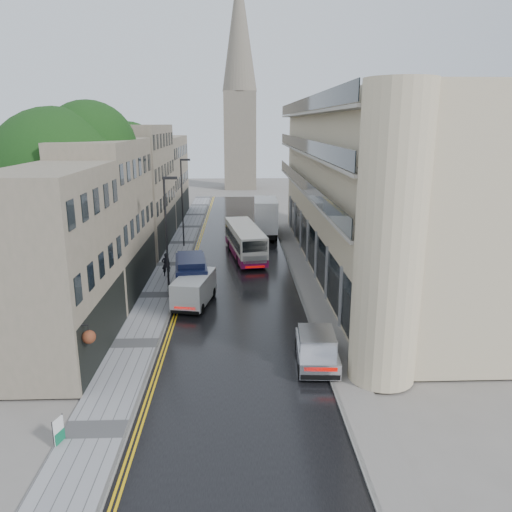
{
  "coord_description": "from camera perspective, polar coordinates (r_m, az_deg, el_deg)",
  "views": [
    {
      "loc": [
        0.07,
        -15.55,
        12.25
      ],
      "look_at": [
        1.26,
        18.0,
        3.3
      ],
      "focal_mm": 35.0,
      "sensor_mm": 36.0,
      "label": 1
    }
  ],
  "objects": [
    {
      "name": "tree_far",
      "position": [
        50.43,
        -16.25,
        7.48
      ],
      "size": [
        9.24,
        9.24,
        12.46
      ],
      "primitive_type": null,
      "color": "black",
      "rests_on": "ground"
    },
    {
      "name": "cream_bus",
      "position": [
        44.17,
        -2.06,
        0.77
      ],
      "size": [
        3.94,
        10.75,
        2.87
      ],
      "primitive_type": null,
      "rotation": [
        0.0,
        0.0,
        0.15
      ],
      "color": "white",
      "rests_on": "road"
    },
    {
      "name": "silver_hatchback",
      "position": [
        25.23,
        5.13,
        -11.92
      ],
      "size": [
        2.3,
        4.72,
        1.72
      ],
      "primitive_type": null,
      "rotation": [
        0.0,
        0.0,
        -0.06
      ],
      "color": "silver",
      "rests_on": "road"
    },
    {
      "name": "lamp_post_near",
      "position": [
        35.49,
        -10.19,
        1.94
      ],
      "size": [
        0.97,
        0.23,
        8.6
      ],
      "primitive_type": null,
      "rotation": [
        0.0,
        0.0,
        0.02
      ],
      "color": "black",
      "rests_on": "left_sidewalk"
    },
    {
      "name": "navy_van",
      "position": [
        35.66,
        -8.99,
        -2.91
      ],
      "size": [
        2.86,
        5.79,
        2.84
      ],
      "primitive_type": null,
      "rotation": [
        0.0,
        0.0,
        0.12
      ],
      "color": "#0E1434",
      "rests_on": "road"
    },
    {
      "name": "lamp_post_far",
      "position": [
        50.72,
        -8.42,
        5.96
      ],
      "size": [
        0.99,
        0.27,
        8.73
      ],
      "primitive_type": null,
      "rotation": [
        0.0,
        0.0,
        0.06
      ],
      "color": "black",
      "rests_on": "left_sidewalk"
    },
    {
      "name": "road",
      "position": [
        44.76,
        -2.05,
        -0.95
      ],
      "size": [
        9.0,
        85.0,
        0.02
      ],
      "primitive_type": "cube",
      "color": "black",
      "rests_on": "ground"
    },
    {
      "name": "white_van",
      "position": [
        33.63,
        -9.39,
        -4.65
      ],
      "size": [
        2.89,
        5.06,
        2.16
      ],
      "primitive_type": null,
      "rotation": [
        0.0,
        0.0,
        -0.19
      ],
      "color": "silver",
      "rests_on": "road"
    },
    {
      "name": "pedestrian",
      "position": [
        41.41,
        -10.25,
        -0.96
      ],
      "size": [
        0.81,
        0.64,
        1.93
      ],
      "primitive_type": "imported",
      "rotation": [
        0.0,
        0.0,
        3.42
      ],
      "color": "black",
      "rests_on": "left_sidewalk"
    },
    {
      "name": "white_lorry",
      "position": [
        53.73,
        -0.04,
        4.09
      ],
      "size": [
        2.6,
        8.15,
        4.25
      ],
      "primitive_type": null,
      "rotation": [
        0.0,
        0.0,
        -0.02
      ],
      "color": "white",
      "rests_on": "road"
    },
    {
      "name": "church_spire",
      "position": [
        97.86,
        -1.89,
        19.47
      ],
      "size": [
        6.4,
        6.4,
        40.0
      ],
      "primitive_type": null,
      "color": "#736A5B",
      "rests_on": "ground"
    },
    {
      "name": "old_shop_row",
      "position": [
        46.95,
        -13.82,
        6.85
      ],
      "size": [
        4.5,
        56.0,
        12.0
      ],
      "primitive_type": null,
      "color": "gray",
      "rests_on": "ground"
    },
    {
      "name": "right_sidewalk",
      "position": [
        45.06,
        4.83,
        -0.82
      ],
      "size": [
        1.8,
        85.0,
        0.12
      ],
      "primitive_type": "cube",
      "color": "slate",
      "rests_on": "ground"
    },
    {
      "name": "modern_block",
      "position": [
        43.11,
        11.81,
        7.62
      ],
      "size": [
        8.0,
        40.0,
        14.0
      ],
      "primitive_type": null,
      "color": "#C5B392",
      "rests_on": "ground"
    },
    {
      "name": "ground",
      "position": [
        19.8,
        -1.96,
        -23.32
      ],
      "size": [
        200.0,
        200.0,
        0.0
      ],
      "primitive_type": "plane",
      "color": "slate",
      "rests_on": "ground"
    },
    {
      "name": "left_sidewalk",
      "position": [
        45.13,
        -9.5,
        -0.95
      ],
      "size": [
        2.7,
        85.0,
        0.12
      ],
      "primitive_type": "cube",
      "color": "gray",
      "rests_on": "ground"
    },
    {
      "name": "estate_sign",
      "position": [
        22.03,
        -21.66,
        -18.06
      ],
      "size": [
        0.27,
        0.62,
        1.04
      ],
      "primitive_type": null,
      "rotation": [
        0.0,
        0.0,
        -0.31
      ],
      "color": "silver",
      "rests_on": "left_sidewalk"
    },
    {
      "name": "tree_near",
      "position": [
        38.08,
        -21.41,
        5.89
      ],
      "size": [
        10.56,
        10.56,
        13.89
      ],
      "primitive_type": null,
      "color": "black",
      "rests_on": "ground"
    }
  ]
}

